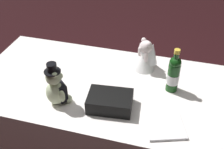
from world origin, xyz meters
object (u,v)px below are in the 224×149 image
at_px(teddy_bear_bride, 147,56).
at_px(champagne_bottle, 174,74).
at_px(gift_case_black, 110,101).
at_px(guestbook, 164,123).
at_px(teddy_bear_groom, 57,88).

distance_m(teddy_bear_bride, champagne_bottle, 0.29).
distance_m(gift_case_black, guestbook, 0.36).
bearing_deg(teddy_bear_groom, champagne_bottle, 25.03).
relative_size(champagne_bottle, gift_case_black, 1.08).
xyz_separation_m(teddy_bear_bride, champagne_bottle, (0.21, -0.20, 0.02)).
bearing_deg(teddy_bear_groom, guestbook, -1.31).
relative_size(teddy_bear_bride, gift_case_black, 0.84).
xyz_separation_m(teddy_bear_groom, champagne_bottle, (0.69, 0.32, 0.02)).
relative_size(teddy_bear_groom, champagne_bottle, 0.95).
bearing_deg(gift_case_black, guestbook, -9.46).
bearing_deg(guestbook, champagne_bottle, 69.63).
xyz_separation_m(teddy_bear_bride, guestbook, (0.21, -0.54, -0.10)).
height_order(champagne_bottle, gift_case_black, champagne_bottle).
height_order(teddy_bear_bride, champagne_bottle, champagne_bottle).
xyz_separation_m(gift_case_black, guestbook, (0.35, -0.06, -0.04)).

